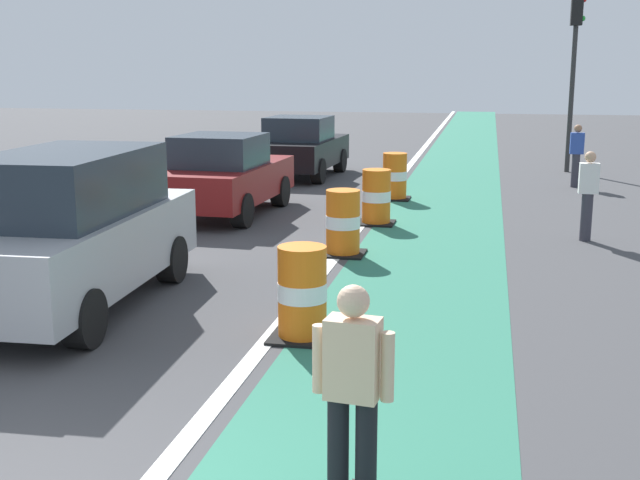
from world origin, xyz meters
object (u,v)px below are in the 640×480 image
Objects in this scene: skateboarder_on_lane at (352,396)px; pedestrian_waiting at (576,154)px; traffic_barrel_mid at (343,223)px; traffic_barrel_back at (376,198)px; traffic_light_corner at (575,51)px; parked_sedan_second at (224,176)px; parked_suv_nearest at (70,230)px; traffic_barrel_far at (395,177)px; parked_sedan_third at (301,147)px; traffic_barrel_front at (302,294)px; pedestrian_crossing at (588,193)px.

pedestrian_waiting is at bearing 79.63° from skateboarder_on_lane.
traffic_barrel_mid is 2.78m from traffic_barrel_back.
skateboarder_on_lane is 20.28m from traffic_light_corner.
parked_sedan_second is 4.40m from traffic_barrel_mid.
skateboarder_on_lane is at bearing -67.57° from parked_sedan_second.
parked_suv_nearest is 6.80m from parked_sedan_second.
traffic_barrel_far is at bearing 40.14° from parked_sedan_second.
parked_sedan_third is at bearing 104.12° from skateboarder_on_lane.
parked_suv_nearest is 1.12× the size of parked_sedan_third.
pedestrian_waiting is (7.43, 12.44, -0.17)m from parked_suv_nearest.
traffic_barrel_mid is (-0.28, 4.26, 0.00)m from traffic_barrel_front.
traffic_light_corner is (4.44, 9.17, 2.97)m from traffic_barrel_back.
traffic_light_corner is at bearing 81.01° from skateboarder_on_lane.
pedestrian_waiting is at bearing 59.15° from parked_suv_nearest.
parked_suv_nearest reaches higher than parked_sedan_third.
traffic_barrel_front is 7.32m from pedestrian_crossing.
parked_sedan_second is 3.83× the size of traffic_barrel_front.
traffic_barrel_back is 0.68× the size of pedestrian_crossing.
pedestrian_waiting is (4.35, 2.89, 0.33)m from traffic_barrel_far.
traffic_barrel_back is 0.68× the size of pedestrian_waiting.
parked_sedan_second reaches higher than pedestrian_waiting.
traffic_barrel_back is 7.42m from pedestrian_waiting.
traffic_barrel_back is at bearing 64.48° from parked_suv_nearest.
traffic_barrel_mid is (2.90, 3.67, -0.50)m from parked_suv_nearest.
traffic_barrel_mid is (-1.48, 7.93, -0.38)m from skateboarder_on_lane.
parked_suv_nearest reaches higher than parked_sedan_second.
traffic_barrel_mid is at bearing 51.72° from parked_suv_nearest.
skateboarder_on_lane is 11.95m from parked_sedan_second.
traffic_barrel_front is (-1.19, 3.67, -0.38)m from skateboarder_on_lane.
parked_sedan_third is at bearing 89.77° from parked_suv_nearest.
parked_sedan_third is at bearing 133.63° from pedestrian_crossing.
pedestrian_crossing is at bearing 39.03° from parked_suv_nearest.
traffic_barrel_front is (3.37, -7.38, -0.30)m from parked_sedan_second.
pedestrian_waiting is at bearing -91.55° from traffic_light_corner.
traffic_barrel_front is (3.13, -13.51, -0.30)m from parked_sedan_third.
traffic_barrel_front is 13.71m from pedestrian_waiting.
traffic_light_corner is 3.17× the size of pedestrian_crossing.
traffic_light_corner reaches higher than traffic_barrel_back.
traffic_barrel_far is 0.21× the size of traffic_light_corner.
skateboarder_on_lane is 1.55× the size of traffic_barrel_back.
traffic_barrel_front is at bearing -108.05° from pedestrian_waiting.
traffic_barrel_mid is 5.88m from traffic_barrel_far.
traffic_barrel_front is 17.03m from traffic_light_corner.
traffic_barrel_mid is 9.87m from pedestrian_waiting.
parked_sedan_second is 0.82× the size of traffic_light_corner.
skateboarder_on_lane is at bearing -83.08° from traffic_barrel_back.
parked_sedan_second and parked_sedan_third have the same top height.
traffic_light_corner is 3.17× the size of pedestrian_waiting.
pedestrian_crossing is (-0.54, -9.96, -2.64)m from traffic_light_corner.
traffic_light_corner reaches higher than parked_sedan_second.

